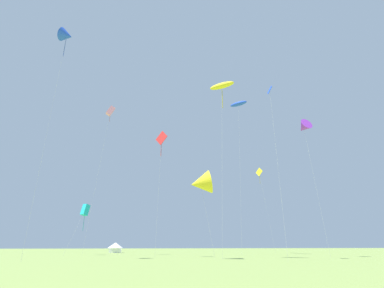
# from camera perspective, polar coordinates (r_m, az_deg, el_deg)

# --- Properties ---
(kite_pink_box) EXTENTS (3.05, 1.49, 28.23)m
(kite_pink_box) POSITION_cam_1_polar(r_m,az_deg,el_deg) (60.98, -15.70, 6.21)
(kite_pink_box) COLOR pink
(kite_pink_box) RESTS_ON ground
(kite_blue_parafoil) EXTENTS (3.77, 3.92, 31.92)m
(kite_blue_parafoil) POSITION_cam_1_polar(r_m,az_deg,el_deg) (65.89, 9.10, 7.76)
(kite_blue_parafoil) COLOR blue
(kite_blue_parafoil) RESTS_ON ground
(kite_yellow_parafoil) EXTENTS (3.94, 4.40, 24.99)m
(kite_yellow_parafoil) POSITION_cam_1_polar(r_m,az_deg,el_deg) (44.68, 5.87, 11.28)
(kite_yellow_parafoil) COLOR yellow
(kite_yellow_parafoil) RESTS_ON ground
(kite_purple_delta) EXTENTS (2.24, 2.53, 21.03)m
(kite_purple_delta) POSITION_cam_1_polar(r_m,az_deg,el_deg) (50.59, 21.06, 3.09)
(kite_purple_delta) COLOR purple
(kite_purple_delta) RESTS_ON ground
(kite_yellow_delta) EXTENTS (3.53, 3.51, 11.07)m
(kite_yellow_delta) POSITION_cam_1_polar(r_m,az_deg,el_deg) (38.62, 1.69, -7.71)
(kite_yellow_delta) COLOR yellow
(kite_yellow_delta) RESTS_ON ground
(kite_blue_delta) EXTENTS (2.54, 3.25, 31.29)m
(kite_blue_delta) POSITION_cam_1_polar(r_m,az_deg,el_deg) (48.06, -23.37, 18.92)
(kite_blue_delta) COLOR blue
(kite_blue_delta) RESTS_ON ground
(kite_cyan_box) EXTENTS (3.36, 2.76, 9.02)m
(kite_cyan_box) POSITION_cam_1_polar(r_m,az_deg,el_deg) (59.29, -20.21, -12.05)
(kite_cyan_box) COLOR #1EB7CC
(kite_cyan_box) RESTS_ON ground
(kite_red_diamond) EXTENTS (1.65, 2.32, 19.13)m
(kite_red_diamond) POSITION_cam_1_polar(r_m,az_deg,el_deg) (46.61, -6.01, 0.91)
(kite_red_diamond) COLOR red
(kite_red_diamond) RESTS_ON ground
(kite_yellow_diamond) EXTENTS (2.22, 2.32, 19.76)m
(kite_yellow_diamond) POSITION_cam_1_polar(r_m,az_deg,el_deg) (73.14, 13.08, -5.61)
(kite_yellow_diamond) COLOR yellow
(kite_yellow_diamond) RESTS_ON ground
(kite_blue_diamond) EXTENTS (1.44, 2.89, 22.80)m
(kite_blue_diamond) POSITION_cam_1_polar(r_m,az_deg,el_deg) (42.00, 15.09, 9.23)
(kite_blue_diamond) COLOR blue
(kite_blue_diamond) RESTS_ON ground
(festival_tent_center) EXTENTS (3.60, 3.60, 2.34)m
(festival_tent_center) POSITION_cam_1_polar(r_m,az_deg,el_deg) (76.01, -14.79, -18.95)
(festival_tent_center) COLOR white
(festival_tent_center) RESTS_ON ground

